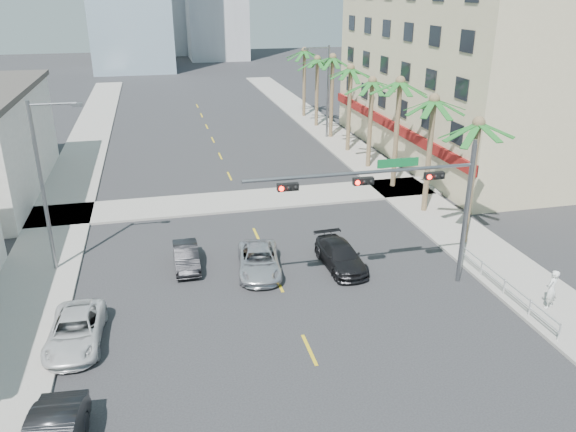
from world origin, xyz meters
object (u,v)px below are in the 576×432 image
object	(u,v)px
car_lane_center	(259,261)
car_lane_right	(340,256)
pedestrian	(551,289)
car_lane_left	(186,257)
car_parked_far	(75,331)
traffic_signal_mast	(408,193)

from	to	relation	value
car_lane_center	car_lane_right	world-z (taller)	car_lane_right
pedestrian	car_lane_left	bearing A→B (deg)	-55.05
car_parked_far	car_lane_right	xyz separation A→B (m)	(13.02, 4.19, 0.01)
car_lane_right	pedestrian	size ratio (longest dim) A/B	2.36
car_parked_far	car_lane_center	bearing A→B (deg)	30.47
car_lane_left	car_lane_center	size ratio (longest dim) A/B	0.79
traffic_signal_mast	car_lane_left	size ratio (longest dim) A/B	3.01
car_lane_left	pedestrian	bearing A→B (deg)	-27.73
car_lane_left	car_lane_right	xyz separation A→B (m)	(8.03, -1.91, 0.05)
car_parked_far	car_lane_right	distance (m)	13.68
car_lane_left	car_lane_center	world-z (taller)	car_lane_center
traffic_signal_mast	car_parked_far	xyz separation A→B (m)	(-15.18, -1.27, -4.42)
car_lane_center	car_lane_right	xyz separation A→B (m)	(4.35, -0.44, 0.01)
car_lane_center	car_lane_right	bearing A→B (deg)	1.85
car_parked_far	car_lane_center	size ratio (longest dim) A/B	0.99
traffic_signal_mast	car_lane_left	distance (m)	12.13
car_parked_far	pedestrian	world-z (taller)	pedestrian
car_lane_center	pedestrian	world-z (taller)	pedestrian
car_parked_far	car_lane_left	distance (m)	7.88
car_parked_far	car_lane_left	xyz separation A→B (m)	(4.99, 6.10, -0.03)
pedestrian	car_lane_right	bearing A→B (deg)	-66.38
traffic_signal_mast	pedestrian	distance (m)	7.89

